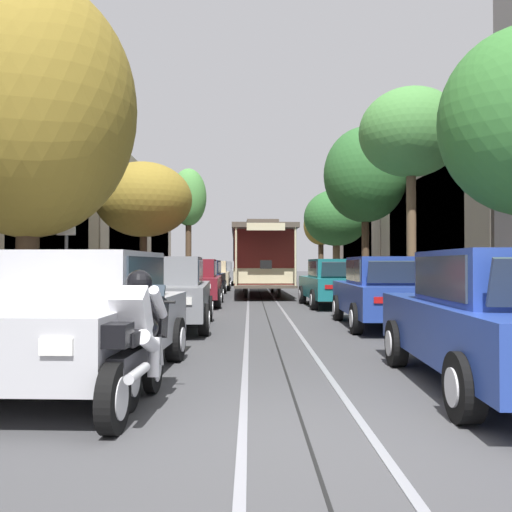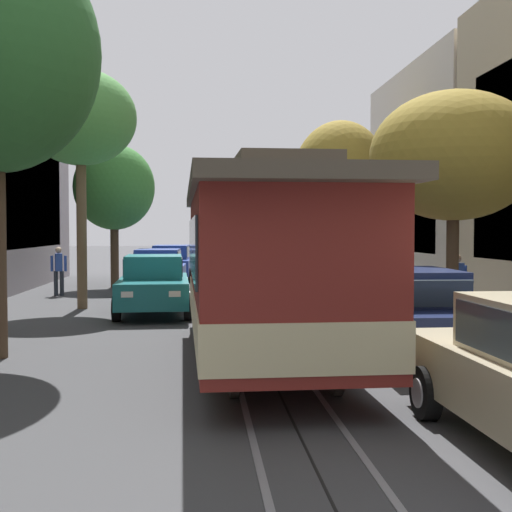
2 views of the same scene
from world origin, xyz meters
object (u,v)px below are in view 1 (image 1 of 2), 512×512
street_sign_post (66,256)px  street_tree_kerb_right_far (321,226)px  parked_car_grey_second_left (167,292)px  pedestrian_on_right_pavement (102,278)px  parked_car_blue_near_right (502,319)px  street_tree_kerb_left_second (144,200)px  parked_car_silver_near_left (85,315)px  street_tree_kerb_left_mid (189,199)px  parked_car_grey_sixth_left (220,273)px  street_tree_kerb_right_fourth (336,218)px  fire_hydrant (100,306)px  pedestrian_on_left_pavement (428,278)px  street_tree_kerb_right_mid (365,175)px  cable_car_trolley (260,259)px  parked_car_beige_fifth_left (213,275)px  parked_car_blue_second_right (385,292)px  parked_car_maroon_mid_left (194,282)px  street_tree_kerb_left_near (29,109)px  parked_car_navy_fourth_left (203,278)px  street_tree_kerb_right_second (411,134)px  motorcycle_with_rider (136,344)px

street_sign_post → street_tree_kerb_right_far: bearing=73.3°
parked_car_grey_second_left → pedestrian_on_right_pavement: pedestrian_on_right_pavement is taller
parked_car_blue_near_right → street_tree_kerb_left_second: bearing=115.1°
parked_car_silver_near_left → street_tree_kerb_left_mid: (-1.87, 27.40, 4.73)m
parked_car_grey_sixth_left → street_tree_kerb_right_fourth: bearing=-25.7°
parked_car_grey_second_left → street_tree_kerb_right_far: (7.01, 26.87, 3.35)m
fire_hydrant → parked_car_grey_second_left: bearing=-29.0°
street_tree_kerb_left_mid → street_sign_post: (0.44, -23.90, -3.97)m
parked_car_silver_near_left → fire_hydrant: size_ratio=5.26×
parked_car_grey_sixth_left → street_sign_post: 25.98m
street_tree_kerb_right_fourth → pedestrian_on_left_pavement: (1.52, -12.25, -3.30)m
street_tree_kerb_right_mid → cable_car_trolley: (-4.67, 1.05, -3.71)m
parked_car_beige_fifth_left → street_tree_kerb_left_second: size_ratio=0.81×
street_tree_kerb_right_fourth → parked_car_blue_second_right: bearing=-96.1°
parked_car_silver_near_left → street_tree_kerb_left_second: street_tree_kerb_left_second is taller
parked_car_grey_sixth_left → pedestrian_on_left_pavement: (8.77, -15.75, 0.10)m
parked_car_maroon_mid_left → street_tree_kerb_right_mid: street_tree_kerb_right_mid is taller
street_tree_kerb_left_near → street_tree_kerb_right_mid: 16.86m
street_tree_kerb_right_fourth → parked_car_maroon_mid_left: bearing=-117.0°
street_tree_kerb_right_fourth → street_tree_kerb_right_mid: bearing=-90.8°
parked_car_navy_fourth_left → pedestrian_on_left_pavement: 9.77m
parked_car_blue_second_right → pedestrian_on_left_pavement: pedestrian_on_left_pavement is taller
parked_car_maroon_mid_left → street_tree_kerb_left_mid: (-1.96, 15.59, 4.73)m
parked_car_beige_fifth_left → parked_car_maroon_mid_left: bearing=-89.4°
parked_car_maroon_mid_left → fire_hydrant: bearing=-106.9°
parked_car_blue_second_right → pedestrian_on_left_pavement: (3.71, 8.21, 0.10)m
street_tree_kerb_right_second → motorcycle_with_rider: bearing=-118.5°
parked_car_navy_fourth_left → street_tree_kerb_left_second: 4.93m
parked_car_blue_second_right → fire_hydrant: (-6.67, 0.84, -0.38)m
fire_hydrant → street_sign_post: 3.03m
parked_car_grey_sixth_left → parked_car_beige_fifth_left: bearing=-90.4°
parked_car_silver_near_left → parked_car_blue_near_right: 4.92m
parked_car_navy_fourth_left → pedestrian_on_right_pavement: 6.23m
parked_car_blue_near_right → street_tree_kerb_left_second: 16.91m
street_tree_kerb_left_mid → street_tree_kerb_right_second: street_tree_kerb_left_mid is taller
street_tree_kerb_right_second → street_tree_kerb_right_far: bearing=89.5°
parked_car_maroon_mid_left → parked_car_blue_near_right: 13.28m
parked_car_beige_fifth_left → street_sign_post: (-1.41, -19.39, 0.77)m
motorcycle_with_rider → street_tree_kerb_left_second: bearing=101.0°
street_tree_kerb_left_second → parked_car_navy_fourth_left: bearing=57.4°
street_tree_kerb_right_far → fire_hydrant: bearing=-108.7°
cable_car_trolley → motorcycle_with_rider: size_ratio=4.61×
motorcycle_with_rider → pedestrian_on_left_pavement: (7.88, 15.09, 0.25)m
street_tree_kerb_left_second → parked_car_grey_second_left: bearing=-75.7°
parked_car_grey_sixth_left → parked_car_blue_second_right: 24.48m
parked_car_silver_near_left → parked_car_maroon_mid_left: size_ratio=1.01×
street_tree_kerb_right_mid → pedestrian_on_left_pavement: 5.91m
pedestrian_on_left_pavement → pedestrian_on_right_pavement: pedestrian_on_right_pavement is taller
parked_car_beige_fifth_left → parked_car_blue_second_right: bearing=-73.6°
parked_car_maroon_mid_left → parked_car_navy_fourth_left: bearing=92.0°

